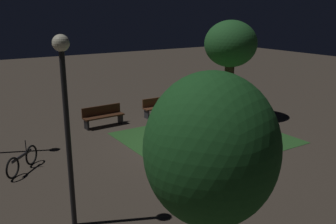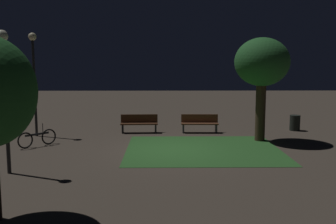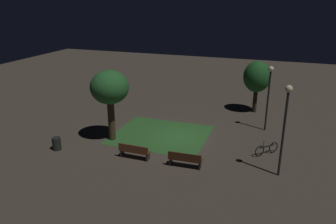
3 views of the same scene
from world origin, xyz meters
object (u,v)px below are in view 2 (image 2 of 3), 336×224
(bicycle, at_px, (37,138))
(bench_by_lamp, at_px, (139,123))
(lamp_post_path_center, at_px, (4,77))
(lamp_post_near_wall, at_px, (34,67))
(tree_back_left, at_px, (262,64))
(bench_back_row, at_px, (200,123))
(trash_bin, at_px, (295,123))

(bicycle, bearing_deg, bench_by_lamp, -142.77)
(lamp_post_path_center, bearing_deg, bicycle, -84.83)
(bicycle, bearing_deg, lamp_post_near_wall, -71.26)
(lamp_post_near_wall, bearing_deg, lamp_post_path_center, 100.32)
(tree_back_left, height_order, bicycle, tree_back_left)
(tree_back_left, xyz_separation_m, lamp_post_near_wall, (10.16, -1.17, -0.14))
(bench_back_row, bearing_deg, trash_bin, -174.41)
(bench_back_row, distance_m, lamp_post_near_wall, 8.21)
(tree_back_left, relative_size, lamp_post_near_wall, 0.94)
(lamp_post_path_center, bearing_deg, trash_bin, -147.40)
(bench_by_lamp, relative_size, bicycle, 1.42)
(tree_back_left, bearing_deg, bench_back_row, -38.78)
(trash_bin, bearing_deg, bench_by_lamp, 3.48)
(bench_back_row, distance_m, bicycle, 7.58)
(bench_back_row, relative_size, bench_by_lamp, 1.00)
(bench_back_row, xyz_separation_m, lamp_post_path_center, (6.60, 6.84, 2.53))
(lamp_post_near_wall, distance_m, trash_bin, 12.92)
(bicycle, bearing_deg, tree_back_left, -173.63)
(bench_by_lamp, bearing_deg, bicycle, 37.23)
(bench_by_lamp, bearing_deg, bench_back_row, -180.00)
(bench_back_row, relative_size, lamp_post_path_center, 0.41)
(bench_by_lamp, distance_m, bicycle, 5.01)
(lamp_post_near_wall, relative_size, trash_bin, 6.10)
(tree_back_left, xyz_separation_m, bicycle, (9.41, 1.05, -3.01))
(bench_back_row, xyz_separation_m, lamp_post_near_wall, (7.70, 0.81, 2.73))
(bench_by_lamp, distance_m, trash_bin, 7.81)
(bench_by_lamp, height_order, lamp_post_path_center, lamp_post_path_center)
(bench_back_row, bearing_deg, lamp_post_near_wall, 6.00)
(tree_back_left, xyz_separation_m, lamp_post_path_center, (9.06, 4.86, -0.34))
(lamp_post_near_wall, bearing_deg, bench_by_lamp, -170.31)
(bench_back_row, height_order, tree_back_left, tree_back_left)
(bench_by_lamp, bearing_deg, lamp_post_path_center, 61.98)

